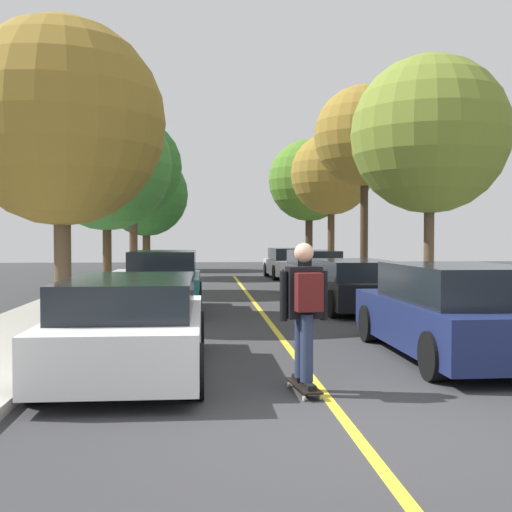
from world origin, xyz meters
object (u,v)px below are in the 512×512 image
at_px(street_tree_left_nearest, 61,123).
at_px(street_tree_left_near, 107,166).
at_px(fire_hydrant, 441,297).
at_px(parked_car_left_near, 163,283).
at_px(skateboard, 304,386).
at_px(street_tree_right_near, 365,136).
at_px(parked_car_left_nearest, 131,324).
at_px(street_tree_left_far, 133,167).
at_px(street_tree_right_far, 331,174).
at_px(skateboarder, 305,305).
at_px(street_tree_left_farthest, 146,195).
at_px(parked_car_right_far, 313,270).
at_px(parked_car_right_nearest, 454,312).
at_px(street_tree_right_nearest, 430,135).
at_px(street_tree_right_farthest, 309,181).
at_px(parked_car_right_near, 354,284).
at_px(parked_car_right_farthest, 289,263).

distance_m(street_tree_left_nearest, street_tree_left_near, 6.50).
height_order(street_tree_left_nearest, fire_hydrant, street_tree_left_nearest).
height_order(parked_car_left_near, skateboard, parked_car_left_near).
bearing_deg(street_tree_right_near, parked_car_left_nearest, -115.52).
height_order(street_tree_left_nearest, street_tree_left_far, street_tree_left_far).
height_order(street_tree_right_far, skateboarder, street_tree_right_far).
bearing_deg(street_tree_right_near, street_tree_left_near, -165.29).
height_order(street_tree_left_farthest, fire_hydrant, street_tree_left_farthest).
distance_m(parked_car_right_far, skateboarder, 14.74).
height_order(street_tree_left_far, street_tree_right_far, street_tree_left_far).
bearing_deg(fire_hydrant, parked_car_right_nearest, -108.55).
distance_m(parked_car_left_near, fire_hydrant, 6.54).
bearing_deg(street_tree_right_nearest, skateboard, -117.88).
bearing_deg(street_tree_right_farthest, parked_car_right_nearest, -94.60).
bearing_deg(parked_car_right_far, street_tree_right_farthest, 81.22).
height_order(street_tree_right_far, skateboard, street_tree_right_far).
relative_size(parked_car_right_near, parked_car_right_far, 1.07).
height_order(parked_car_left_nearest, parked_car_left_near, parked_car_left_near).
bearing_deg(street_tree_left_near, parked_car_left_nearest, -80.10).
xyz_separation_m(parked_car_left_near, street_tree_left_near, (-2.10, 5.07, 3.39)).
height_order(street_tree_left_nearest, street_tree_right_far, street_tree_right_far).
height_order(street_tree_left_near, street_tree_right_farthest, street_tree_right_farthest).
distance_m(parked_car_left_near, skateboard, 8.60).
height_order(parked_car_left_nearest, parked_car_right_near, parked_car_left_nearest).
xyz_separation_m(street_tree_right_near, fire_hydrant, (-0.60, -9.28, -5.03)).
relative_size(parked_car_right_nearest, street_tree_right_farthest, 0.63).
xyz_separation_m(parked_car_left_near, skateboarder, (2.15, -8.33, 0.32)).
xyz_separation_m(street_tree_right_farthest, fire_hydrant, (-0.60, -21.61, -4.48)).
bearing_deg(parked_car_left_nearest, skateboard, -31.90).
bearing_deg(fire_hydrant, parked_car_right_farthest, 95.98).
bearing_deg(parked_car_right_far, street_tree_right_nearest, -69.24).
distance_m(street_tree_left_nearest, street_tree_right_near, 12.66).
bearing_deg(parked_car_right_nearest, fire_hydrant, 71.45).
xyz_separation_m(street_tree_left_near, skateboard, (4.25, -13.37, -4.02)).
bearing_deg(street_tree_right_farthest, street_tree_left_near, -121.41).
height_order(parked_car_right_far, street_tree_right_farthest, street_tree_right_farthest).
bearing_deg(skateboarder, street_tree_right_near, 73.34).
bearing_deg(parked_car_right_near, parked_car_left_near, -178.45).
relative_size(parked_car_right_farthest, street_tree_right_far, 0.65).
bearing_deg(street_tree_left_farthest, parked_car_right_far, -62.23).
distance_m(parked_car_right_nearest, parked_car_right_far, 12.48).
bearing_deg(street_tree_right_nearest, parked_car_left_near, -174.80).
bearing_deg(parked_car_right_far, street_tree_left_nearest, -132.15).
height_order(street_tree_left_farthest, skateboard, street_tree_left_farthest).
bearing_deg(fire_hydrant, parked_car_right_far, 100.60).
bearing_deg(parked_car_right_far, street_tree_left_near, -170.95).
bearing_deg(parked_car_right_near, street_tree_right_near, 73.95).
relative_size(street_tree_right_nearest, street_tree_right_near, 0.89).
height_order(parked_car_left_near, parked_car_right_nearest, parked_car_left_near).
distance_m(parked_car_right_nearest, street_tree_right_near, 14.72).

